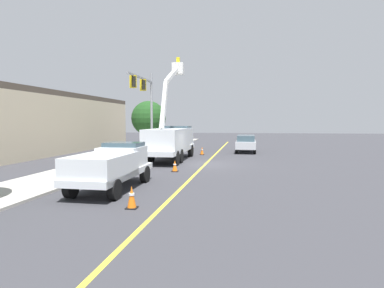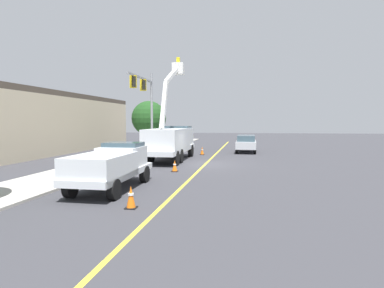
{
  "view_description": "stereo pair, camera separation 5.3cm",
  "coord_description": "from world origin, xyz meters",
  "px_view_note": "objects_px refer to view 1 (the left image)",
  "views": [
    {
      "loc": [
        -22.56,
        -1.83,
        3.12
      ],
      "look_at": [
        0.76,
        1.08,
        1.4
      ],
      "focal_mm": 29.43,
      "sensor_mm": 36.0,
      "label": 1
    },
    {
      "loc": [
        -22.56,
        -1.89,
        3.12
      ],
      "look_at": [
        0.76,
        1.08,
        1.4
      ],
      "focal_mm": 29.43,
      "sensor_mm": 36.0,
      "label": 2
    }
  ],
  "objects_px": {
    "utility_bucket_truck": "(171,140)",
    "traffic_cone_mid_rear": "(202,151)",
    "passing_minivan": "(246,142)",
    "traffic_cone_leading": "(132,197)",
    "traffic_cone_mid_front": "(175,166)",
    "traffic_signal_mast": "(146,98)",
    "service_pickup_truck": "(111,165)"
  },
  "relations": [
    {
      "from": "utility_bucket_truck",
      "to": "traffic_signal_mast",
      "type": "relative_size",
      "value": 1.09
    },
    {
      "from": "traffic_cone_mid_front",
      "to": "traffic_cone_leading",
      "type": "bearing_deg",
      "value": 179.51
    },
    {
      "from": "traffic_cone_mid_front",
      "to": "passing_minivan",
      "type": "bearing_deg",
      "value": -20.85
    },
    {
      "from": "utility_bucket_truck",
      "to": "traffic_cone_mid_front",
      "type": "xyz_separation_m",
      "value": [
        -5.67,
        -1.34,
        -1.29
      ]
    },
    {
      "from": "passing_minivan",
      "to": "traffic_cone_mid_front",
      "type": "relative_size",
      "value": 6.84
    },
    {
      "from": "service_pickup_truck",
      "to": "traffic_signal_mast",
      "type": "distance_m",
      "value": 14.82
    },
    {
      "from": "service_pickup_truck",
      "to": "traffic_cone_leading",
      "type": "height_order",
      "value": "service_pickup_truck"
    },
    {
      "from": "utility_bucket_truck",
      "to": "traffic_cone_mid_rear",
      "type": "bearing_deg",
      "value": -26.51
    },
    {
      "from": "traffic_cone_mid_front",
      "to": "traffic_signal_mast",
      "type": "distance_m",
      "value": 10.82
    },
    {
      "from": "traffic_cone_mid_front",
      "to": "traffic_cone_mid_rear",
      "type": "distance_m",
      "value": 9.94
    },
    {
      "from": "service_pickup_truck",
      "to": "traffic_signal_mast",
      "type": "height_order",
      "value": "traffic_signal_mast"
    },
    {
      "from": "passing_minivan",
      "to": "traffic_signal_mast",
      "type": "distance_m",
      "value": 10.88
    },
    {
      "from": "utility_bucket_truck",
      "to": "passing_minivan",
      "type": "height_order",
      "value": "utility_bucket_truck"
    },
    {
      "from": "traffic_cone_mid_rear",
      "to": "traffic_signal_mast",
      "type": "xyz_separation_m",
      "value": [
        -1.19,
        4.98,
        4.82
      ]
    },
    {
      "from": "service_pickup_truck",
      "to": "traffic_cone_leading",
      "type": "relative_size",
      "value": 6.93
    },
    {
      "from": "passing_minivan",
      "to": "traffic_signal_mast",
      "type": "bearing_deg",
      "value": 114.6
    },
    {
      "from": "utility_bucket_truck",
      "to": "traffic_cone_mid_front",
      "type": "height_order",
      "value": "utility_bucket_truck"
    },
    {
      "from": "utility_bucket_truck",
      "to": "traffic_signal_mast",
      "type": "distance_m",
      "value": 5.49
    },
    {
      "from": "traffic_signal_mast",
      "to": "passing_minivan",
      "type": "bearing_deg",
      "value": -65.4
    },
    {
      "from": "utility_bucket_truck",
      "to": "traffic_cone_mid_front",
      "type": "relative_size",
      "value": 11.62
    },
    {
      "from": "traffic_cone_leading",
      "to": "traffic_cone_mid_rear",
      "type": "height_order",
      "value": "traffic_cone_leading"
    },
    {
      "from": "passing_minivan",
      "to": "traffic_cone_leading",
      "type": "bearing_deg",
      "value": 166.76
    },
    {
      "from": "traffic_cone_leading",
      "to": "traffic_cone_mid_rear",
      "type": "bearing_deg",
      "value": -2.65
    },
    {
      "from": "service_pickup_truck",
      "to": "traffic_cone_mid_front",
      "type": "relative_size",
      "value": 7.97
    },
    {
      "from": "traffic_cone_leading",
      "to": "traffic_cone_mid_rear",
      "type": "distance_m",
      "value": 18.21
    },
    {
      "from": "traffic_cone_mid_rear",
      "to": "traffic_signal_mast",
      "type": "relative_size",
      "value": 0.1
    },
    {
      "from": "utility_bucket_truck",
      "to": "traffic_cone_mid_rear",
      "type": "xyz_separation_m",
      "value": [
        4.24,
        -2.12,
        -1.27
      ]
    },
    {
      "from": "service_pickup_truck",
      "to": "passing_minivan",
      "type": "xyz_separation_m",
      "value": [
        18.25,
        -6.87,
        -0.15
      ]
    },
    {
      "from": "passing_minivan",
      "to": "traffic_signal_mast",
      "type": "relative_size",
      "value": 0.64
    },
    {
      "from": "service_pickup_truck",
      "to": "traffic_cone_mid_front",
      "type": "bearing_deg",
      "value": -20.11
    },
    {
      "from": "traffic_cone_mid_rear",
      "to": "traffic_signal_mast",
      "type": "height_order",
      "value": "traffic_signal_mast"
    },
    {
      "from": "traffic_cone_mid_front",
      "to": "traffic_signal_mast",
      "type": "bearing_deg",
      "value": 25.76
    }
  ]
}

